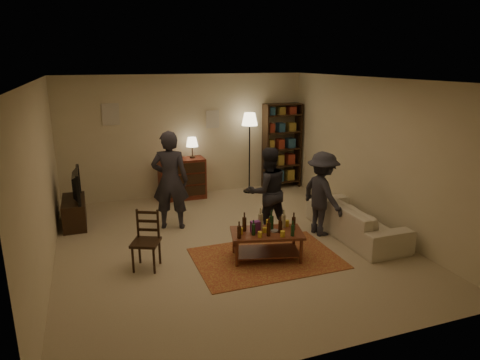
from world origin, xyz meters
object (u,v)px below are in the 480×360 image
floor_lamp (250,125)px  sofa (356,219)px  dresser (183,178)px  bookshelf (282,145)px  person_right (267,191)px  tv_stand (74,205)px  dining_chair (147,238)px  person_left (170,180)px  coffee_table (267,235)px  person_by_sofa (322,194)px

floor_lamp → sofa: bearing=-74.8°
dresser → bookshelf: (2.44, 0.07, 0.56)m
person_right → tv_stand: bearing=-26.9°
dining_chair → person_left: size_ratio=0.49×
coffee_table → dining_chair: dining_chair is taller
tv_stand → bookshelf: bearing=11.8°
person_right → sofa: bearing=155.6°
dining_chair → sofa: size_ratio=0.43×
dining_chair → person_right: (2.18, 0.59, 0.32)m
coffee_table → person_right: size_ratio=0.77×
dining_chair → floor_lamp: size_ratio=0.48×
sofa → person_by_sofa: size_ratio=1.40×
person_by_sofa → sofa: bearing=-124.8°
person_right → person_left: bearing=-29.5°
sofa → person_left: size_ratio=1.15×
dresser → sofa: (2.39, -3.11, -0.17)m
person_right → person_by_sofa: (0.89, -0.35, -0.04)m
coffee_table → dining_chair: size_ratio=1.36×
dresser → sofa: size_ratio=0.65×
tv_stand → floor_lamp: (3.82, 0.85, 1.19)m
tv_stand → dresser: 2.43m
person_left → dresser: bearing=-91.0°
person_left → person_right: 1.76m
dresser → tv_stand: bearing=-157.9°
dining_chair → bookshelf: bookshelf is taller
dresser → floor_lamp: floor_lamp is taller
dresser → person_by_sofa: size_ratio=0.92×
coffee_table → person_by_sofa: person_by_sofa is taller
dining_chair → bookshelf: bearing=65.0°
sofa → floor_lamp: bearing=15.2°
person_left → person_by_sofa: person_left is taller
dining_chair → person_by_sofa: (3.07, 0.24, 0.28)m
dining_chair → person_by_sofa: bearing=28.8°
dining_chair → dresser: (1.21, 3.08, 0.01)m
coffee_table → person_by_sofa: size_ratio=0.81×
coffee_table → floor_lamp: bearing=73.4°
dining_chair → floor_lamp: (2.78, 3.02, 1.12)m
person_by_sofa → tv_stand: bearing=57.5°
dining_chair → person_by_sofa: person_by_sofa is taller
bookshelf → person_left: (-3.01, -1.71, -0.13)m
dining_chair → sofa: 3.61m
floor_lamp → dining_chair: bearing=-132.6°
coffee_table → person_left: person_left is taller
dresser → coffee_table: bearing=-80.7°
coffee_table → sofa: bearing=9.9°
dresser → floor_lamp: (1.56, -0.06, 1.10)m
dining_chair → sofa: bearing=23.7°
bookshelf → sofa: bookshelf is taller
bookshelf → person_left: size_ratio=1.12×
floor_lamp → person_by_sofa: bearing=-83.9°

